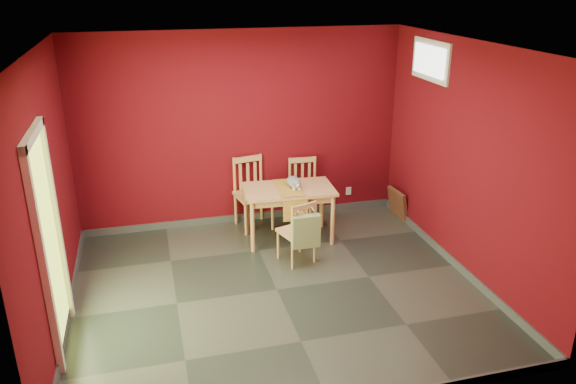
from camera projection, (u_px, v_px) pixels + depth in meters
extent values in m
plane|color=#2D342D|center=(277.00, 290.00, 6.39)|extent=(4.50, 4.50, 0.00)
plane|color=#5A0911|center=(242.00, 130.00, 7.70)|extent=(4.50, 0.00, 4.50)
plane|color=#5A0911|center=(340.00, 269.00, 4.10)|extent=(4.50, 0.00, 4.50)
plane|color=#5A0911|center=(48.00, 199.00, 5.36)|extent=(0.00, 4.00, 4.00)
plane|color=#5A0911|center=(466.00, 161.00, 6.43)|extent=(0.00, 4.00, 4.00)
plane|color=white|center=(275.00, 47.00, 5.40)|extent=(4.50, 4.50, 0.00)
cube|color=#3F4244|center=(245.00, 217.00, 8.16)|extent=(4.50, 0.02, 0.10)
cube|color=#3F4244|center=(68.00, 314.00, 5.84)|extent=(0.03, 4.00, 0.10)
cube|color=#3F4244|center=(453.00, 262.00, 6.90)|extent=(0.03, 4.00, 0.10)
cube|color=#B7D838|center=(49.00, 248.00, 5.12)|extent=(0.02, 0.85, 2.05)
cube|color=white|center=(44.00, 267.00, 4.70)|extent=(0.06, 0.08, 2.13)
cube|color=white|center=(57.00, 223.00, 5.53)|extent=(0.06, 0.08, 2.13)
cube|color=white|center=(32.00, 135.00, 4.74)|extent=(0.06, 1.01, 0.08)
cube|color=white|center=(431.00, 60.00, 6.96)|extent=(0.03, 0.90, 0.50)
cube|color=white|center=(429.00, 61.00, 6.96)|extent=(0.02, 0.76, 0.36)
cube|color=silver|center=(349.00, 191.00, 8.45)|extent=(0.08, 0.02, 0.12)
cube|color=tan|center=(289.00, 189.00, 7.36)|extent=(1.21, 0.75, 0.04)
cube|color=tan|center=(289.00, 194.00, 7.39)|extent=(1.09, 0.63, 0.10)
cylinder|color=tan|center=(253.00, 227.00, 7.14)|extent=(0.05, 0.05, 0.70)
cylinder|color=tan|center=(247.00, 210.00, 7.66)|extent=(0.05, 0.05, 0.70)
cylinder|color=tan|center=(333.00, 220.00, 7.33)|extent=(0.05, 0.05, 0.70)
cylinder|color=tan|center=(322.00, 204.00, 7.85)|extent=(0.05, 0.05, 0.70)
cube|color=#B6882F|center=(289.00, 188.00, 7.35)|extent=(0.36, 0.67, 0.01)
cube|color=#B6882F|center=(295.00, 209.00, 7.11)|extent=(0.32, 0.03, 0.33)
cube|color=tan|center=(253.00, 195.00, 7.80)|extent=(0.54, 0.54, 0.04)
cylinder|color=tan|center=(246.00, 220.00, 7.65)|extent=(0.04, 0.04, 0.45)
cylinder|color=tan|center=(236.00, 209.00, 7.98)|extent=(0.04, 0.04, 0.45)
cylinder|color=tan|center=(272.00, 215.00, 7.81)|extent=(0.04, 0.04, 0.45)
cylinder|color=tan|center=(261.00, 205.00, 8.14)|extent=(0.04, 0.04, 0.45)
cylinder|color=tan|center=(234.00, 175.00, 7.79)|extent=(0.04, 0.04, 0.50)
cylinder|color=tan|center=(261.00, 171.00, 7.95)|extent=(0.04, 0.04, 0.50)
cube|color=tan|center=(247.00, 159.00, 7.80)|extent=(0.42, 0.11, 0.08)
cube|color=tan|center=(240.00, 177.00, 7.85)|extent=(0.04, 0.03, 0.39)
cube|color=tan|center=(248.00, 176.00, 7.89)|extent=(0.04, 0.03, 0.39)
cube|color=tan|center=(255.00, 175.00, 7.93)|extent=(0.04, 0.03, 0.39)
cube|color=tan|center=(305.00, 193.00, 7.97)|extent=(0.45, 0.45, 0.04)
cylinder|color=tan|center=(295.00, 214.00, 7.85)|extent=(0.04, 0.04, 0.42)
cylinder|color=tan|center=(290.00, 204.00, 8.19)|extent=(0.04, 0.04, 0.42)
cylinder|color=tan|center=(321.00, 212.00, 7.92)|extent=(0.04, 0.04, 0.42)
cylinder|color=tan|center=(314.00, 202.00, 8.26)|extent=(0.04, 0.04, 0.42)
cylinder|color=tan|center=(290.00, 173.00, 8.02)|extent=(0.04, 0.04, 0.46)
cylinder|color=tan|center=(315.00, 172.00, 8.08)|extent=(0.04, 0.04, 0.46)
cube|color=tan|center=(302.00, 160.00, 7.98)|extent=(0.39, 0.06, 0.07)
cube|color=tan|center=(295.00, 176.00, 8.05)|extent=(0.04, 0.02, 0.36)
cube|color=tan|center=(302.00, 175.00, 8.06)|extent=(0.04, 0.02, 0.36)
cube|color=tan|center=(309.00, 175.00, 8.08)|extent=(0.04, 0.02, 0.36)
cube|color=tan|center=(296.00, 232.00, 6.90)|extent=(0.48, 0.48, 0.04)
cylinder|color=tan|center=(300.00, 239.00, 7.19)|extent=(0.03, 0.03, 0.37)
cylinder|color=tan|center=(315.00, 248.00, 6.93)|extent=(0.03, 0.03, 0.37)
cylinder|color=tan|center=(278.00, 245.00, 7.03)|extent=(0.03, 0.03, 0.37)
cylinder|color=tan|center=(292.00, 255.00, 6.77)|extent=(0.03, 0.03, 0.37)
cylinder|color=tan|center=(315.00, 217.00, 6.78)|extent=(0.03, 0.03, 0.41)
cylinder|color=tan|center=(292.00, 223.00, 6.61)|extent=(0.03, 0.03, 0.41)
cube|color=tan|center=(304.00, 207.00, 6.63)|extent=(0.34, 0.14, 0.06)
cube|color=tan|center=(310.00, 221.00, 6.75)|extent=(0.04, 0.03, 0.32)
cube|color=tan|center=(304.00, 223.00, 6.71)|extent=(0.04, 0.03, 0.32)
cube|color=tan|center=(298.00, 224.00, 6.66)|extent=(0.04, 0.03, 0.32)
cube|color=#7A8857|center=(306.00, 231.00, 6.66)|extent=(0.34, 0.11, 0.40)
cylinder|color=#7A8857|center=(297.00, 210.00, 6.60)|extent=(0.02, 0.17, 0.02)
cylinder|color=#7A8857|center=(312.00, 208.00, 6.65)|extent=(0.02, 0.17, 0.02)
cube|color=brown|center=(398.00, 204.00, 8.19)|extent=(0.18, 0.45, 0.44)
cube|color=black|center=(397.00, 204.00, 8.19)|extent=(0.12, 0.31, 0.30)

